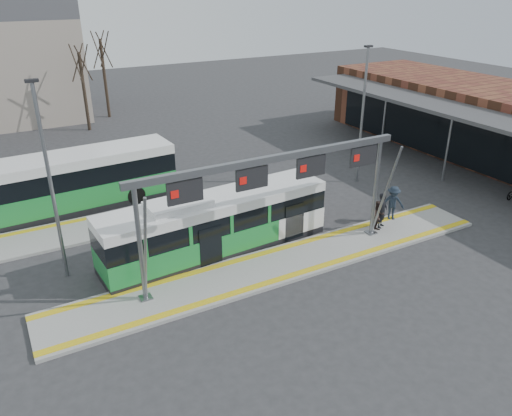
{
  "coord_description": "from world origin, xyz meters",
  "views": [
    {
      "loc": [
        -10.8,
        -16.88,
        12.12
      ],
      "look_at": [
        0.19,
        3.0,
        1.67
      ],
      "focal_mm": 35.0,
      "sensor_mm": 36.0,
      "label": 1
    }
  ],
  "objects": [
    {
      "name": "ground",
      "position": [
        0.0,
        0.0,
        0.0
      ],
      "size": [
        120.0,
        120.0,
        0.0
      ],
      "primitive_type": "plane",
      "color": "#2D2D30",
      "rests_on": "ground"
    },
    {
      "name": "platform_main",
      "position": [
        0.0,
        0.0,
        0.07
      ],
      "size": [
        22.0,
        3.0,
        0.15
      ],
      "primitive_type": "cube",
      "color": "gray",
      "rests_on": "ground"
    },
    {
      "name": "platform_second",
      "position": [
        -4.0,
        8.0,
        0.07
      ],
      "size": [
        20.0,
        3.0,
        0.15
      ],
      "primitive_type": "cube",
      "color": "gray",
      "rests_on": "ground"
    },
    {
      "name": "tactile_main",
      "position": [
        0.0,
        0.0,
        0.16
      ],
      "size": [
        22.0,
        2.65,
        0.02
      ],
      "color": "gold",
      "rests_on": "platform_main"
    },
    {
      "name": "tactile_second",
      "position": [
        -4.0,
        9.15,
        0.16
      ],
      "size": [
        20.0,
        0.35,
        0.02
      ],
      "color": "gold",
      "rests_on": "platform_second"
    },
    {
      "name": "gantry",
      "position": [
        -0.35,
        0.25,
        4.3
      ],
      "size": [
        13.0,
        1.68,
        5.2
      ],
      "color": "slate",
      "rests_on": "platform_main"
    },
    {
      "name": "hero_bus",
      "position": [
        -2.18,
        2.69,
        1.42
      ],
      "size": [
        11.44,
        3.11,
        3.11
      ],
      "rotation": [
        0.0,
        0.0,
        0.06
      ],
      "color": "black",
      "rests_on": "ground"
    },
    {
      "name": "bg_bus_green",
      "position": [
        -7.88,
        11.21,
        1.6
      ],
      "size": [
        13.07,
        3.48,
        3.23
      ],
      "rotation": [
        0.0,
        0.0,
        0.06
      ],
      "color": "black",
      "rests_on": "ground"
    },
    {
      "name": "passenger_a",
      "position": [
        6.43,
        0.61,
        1.1
      ],
      "size": [
        0.83,
        0.75,
        1.9
      ],
      "primitive_type": "imported",
      "rotation": [
        0.0,
        0.0,
        0.53
      ],
      "color": "black",
      "rests_on": "platform_main"
    },
    {
      "name": "passenger_b",
      "position": [
        5.92,
        0.37,
        0.98
      ],
      "size": [
        0.82,
        0.65,
        1.67
      ],
      "primitive_type": "imported",
      "rotation": [
        0.0,
        0.0,
        -0.02
      ],
      "color": "#2B201D",
      "rests_on": "platform_main"
    },
    {
      "name": "passenger_c",
      "position": [
        7.57,
        1.06,
        1.11
      ],
      "size": [
        1.43,
        1.21,
        1.91
      ],
      "primitive_type": "imported",
      "rotation": [
        0.0,
        0.0,
        -0.48
      ],
      "color": "#1C2633",
      "rests_on": "platform_main"
    },
    {
      "name": "tree_left",
      "position": [
        -2.92,
        27.74,
        5.69
      ],
      "size": [
        1.4,
        1.4,
        7.51
      ],
      "color": "#382B21",
      "rests_on": "ground"
    },
    {
      "name": "tree_mid",
      "position": [
        -0.24,
        31.51,
        6.17
      ],
      "size": [
        1.4,
        1.4,
        8.14
      ],
      "color": "#382B21",
      "rests_on": "ground"
    },
    {
      "name": "lamp_west",
      "position": [
        -8.99,
        3.9,
        4.59
      ],
      "size": [
        0.5,
        0.25,
        8.69
      ],
      "color": "slate",
      "rests_on": "ground"
    },
    {
      "name": "lamp_east",
      "position": [
        9.78,
        6.67,
        4.54
      ],
      "size": [
        0.5,
        0.25,
        8.58
      ],
      "color": "slate",
      "rests_on": "ground"
    }
  ]
}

